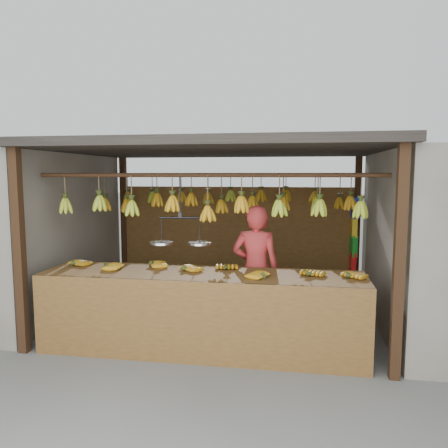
# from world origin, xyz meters

# --- Properties ---
(ground) EXTENTS (80.00, 80.00, 0.00)m
(ground) POSITION_xyz_m (0.00, 0.00, 0.00)
(ground) COLOR #5B5B57
(stall) EXTENTS (4.30, 3.30, 2.40)m
(stall) POSITION_xyz_m (0.00, 0.33, 1.97)
(stall) COLOR black
(stall) RESTS_ON ground
(counter) EXTENTS (3.64, 0.83, 0.96)m
(counter) POSITION_xyz_m (-0.02, -1.23, 0.71)
(counter) COLOR brown
(counter) RESTS_ON ground
(hanging_bananas) EXTENTS (3.60, 2.25, 0.39)m
(hanging_bananas) POSITION_xyz_m (0.00, 0.00, 1.63)
(hanging_bananas) COLOR #92A523
(hanging_bananas) RESTS_ON ground
(balance_scale) EXTENTS (0.70, 0.31, 0.80)m
(balance_scale) POSITION_xyz_m (-0.29, -1.00, 1.26)
(balance_scale) COLOR black
(balance_scale) RESTS_ON ground
(vendor) EXTENTS (0.60, 0.40, 1.63)m
(vendor) POSITION_xyz_m (0.53, -0.46, 0.82)
(vendor) COLOR #BF3333
(vendor) RESTS_ON ground
(bag_bundles) EXTENTS (0.08, 0.26, 1.22)m
(bag_bundles) POSITION_xyz_m (1.94, 1.35, 1.03)
(bag_bundles) COLOR #1426BF
(bag_bundles) RESTS_ON ground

